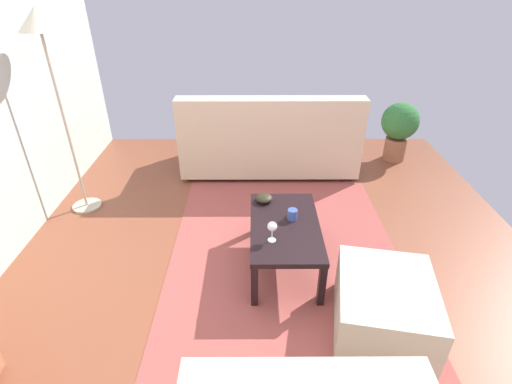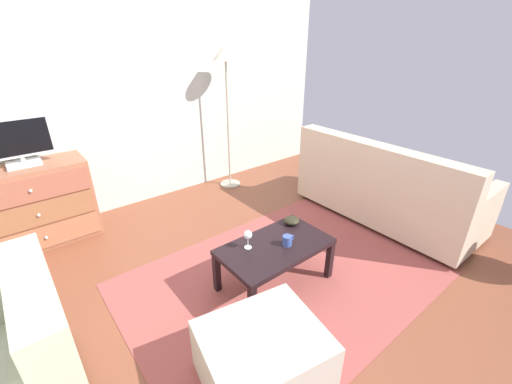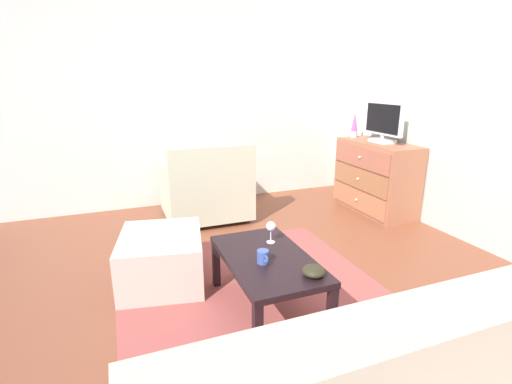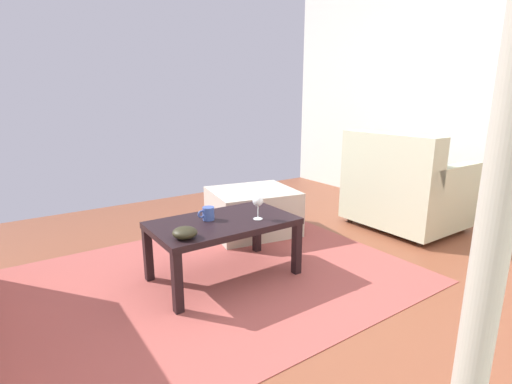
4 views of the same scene
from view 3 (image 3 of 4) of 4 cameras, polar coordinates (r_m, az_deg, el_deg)
ground_plane at (r=2.85m, az=4.25°, el=-15.78°), size 5.46×4.69×0.05m
wall_plain_left at (r=4.78m, az=-8.66°, el=14.23°), size 0.12×4.69×2.63m
area_rug at (r=2.61m, az=2.05°, el=-18.32°), size 2.60×1.90×0.01m
dresser at (r=4.62m, az=17.65°, el=2.18°), size 1.04×0.49×0.82m
tv at (r=4.51m, az=18.82°, el=10.07°), size 0.58×0.18×0.45m
lava_lamp at (r=4.83m, az=14.71°, el=9.72°), size 0.09×0.09×0.33m
coffee_table at (r=2.51m, az=1.71°, el=-10.79°), size 0.91×0.53×0.40m
wine_glass at (r=2.64m, az=2.28°, el=-5.34°), size 0.07×0.07×0.16m
mug at (r=2.38m, az=1.09°, el=-9.82°), size 0.11×0.08×0.08m
bowl_decorative at (r=2.27m, az=8.75°, el=-11.79°), size 0.14×0.14×0.06m
armchair at (r=4.16m, az=-7.45°, el=0.46°), size 0.80×0.90×0.87m
ottoman at (r=3.00m, az=-14.11°, el=-9.76°), size 0.80×0.72×0.38m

